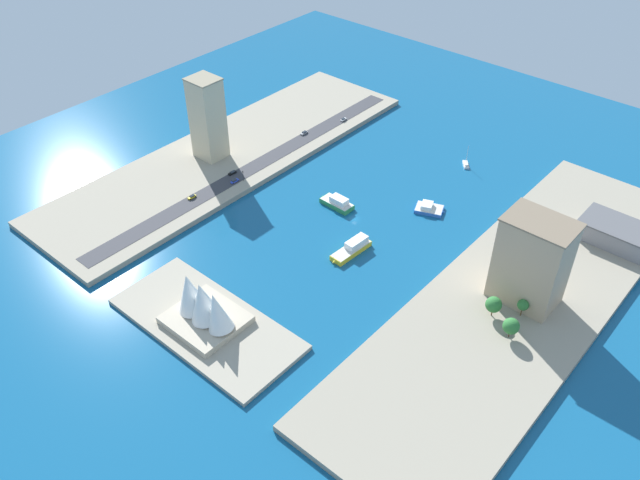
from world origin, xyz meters
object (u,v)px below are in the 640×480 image
object	(u,v)px
office_block_beige	(207,118)
opera_landmark	(203,305)
sailboat_small_white	(466,164)
traffic_light_waterfront	(243,174)
hatchback_blue	(234,181)
apartment_midrise_tan	(532,261)
suv_black	(232,173)
ferry_yellow_fast	(352,248)
van_white	(343,119)
sedan_silver	(304,133)
catamaran_blue	(429,208)
taxi_yellow_cab	(192,197)
warehouse_low_gray	(618,234)
ferry_green_doubledeck	(337,203)

from	to	relation	value
office_block_beige	opera_landmark	distance (m)	135.46
sailboat_small_white	traffic_light_waterfront	world-z (taller)	sailboat_small_white
hatchback_blue	opera_landmark	distance (m)	105.44
apartment_midrise_tan	suv_black	bearing A→B (deg)	5.00
ferry_yellow_fast	van_white	distance (m)	127.17
sedan_silver	ferry_yellow_fast	bearing A→B (deg)	143.90
sedan_silver	van_white	xyz separation A→B (m)	(-7.25, -29.06, -0.02)
sedan_silver	catamaran_blue	bearing A→B (deg)	172.14
taxi_yellow_cab	traffic_light_waterfront	xyz separation A→B (m)	(-8.75, -29.27, 3.41)
office_block_beige	traffic_light_waterfront	xyz separation A→B (m)	(-33.94, 7.05, -19.53)
ferry_yellow_fast	sailboat_small_white	xyz separation A→B (m)	(-0.37, -104.08, -1.31)
traffic_light_waterfront	opera_landmark	size ratio (longest dim) A/B	0.21
ferry_yellow_fast	sailboat_small_white	world-z (taller)	sailboat_small_white
apartment_midrise_tan	suv_black	distance (m)	171.24
warehouse_low_gray	taxi_yellow_cab	bearing A→B (deg)	30.97
office_block_beige	opera_landmark	xyz separation A→B (m)	(-98.49, 91.68, -15.64)
ferry_green_doubledeck	traffic_light_waterfront	world-z (taller)	traffic_light_waterfront
catamaran_blue	warehouse_low_gray	bearing A→B (deg)	-158.18
ferry_green_doubledeck	ferry_yellow_fast	bearing A→B (deg)	140.68
sailboat_small_white	hatchback_blue	xyz separation A→B (m)	(84.49, 102.36, 2.94)
ferry_green_doubledeck	traffic_light_waterfront	distance (m)	54.85
office_block_beige	apartment_midrise_tan	bearing A→B (deg)	-177.42
office_block_beige	sedan_silver	xyz separation A→B (m)	(-23.94, -53.74, -23.00)
van_white	sailboat_small_white	bearing A→B (deg)	-174.21
catamaran_blue	opera_landmark	distance (m)	134.42
van_white	ferry_yellow_fast	bearing A→B (deg)	131.29
apartment_midrise_tan	warehouse_low_gray	world-z (taller)	apartment_midrise_tan
ferry_green_doubledeck	office_block_beige	distance (m)	89.48
sedan_silver	suv_black	size ratio (longest dim) A/B	1.03
van_white	traffic_light_waterfront	size ratio (longest dim) A/B	0.70
opera_landmark	warehouse_low_gray	bearing A→B (deg)	-123.70
suv_black	opera_landmark	bearing A→B (deg)	131.03
warehouse_low_gray	catamaran_blue	bearing A→B (deg)	21.82
sedan_silver	traffic_light_waterfront	distance (m)	61.71
catamaran_blue	sailboat_small_white	bearing A→B (deg)	-80.56
sailboat_small_white	apartment_midrise_tan	xyz separation A→B (m)	(-77.98, 82.63, 22.81)
ferry_yellow_fast	suv_black	xyz separation A→B (m)	(91.09, -6.63, 1.58)
suv_black	van_white	world-z (taller)	suv_black
ferry_yellow_fast	apartment_midrise_tan	xyz separation A→B (m)	(-78.35, -21.45, 21.49)
office_block_beige	hatchback_blue	distance (m)	40.11
sedan_silver	office_block_beige	bearing A→B (deg)	65.99
catamaran_blue	sailboat_small_white	world-z (taller)	sailboat_small_white
sedan_silver	taxi_yellow_cab	size ratio (longest dim) A/B	1.07
apartment_midrise_tan	van_white	xyz separation A→B (m)	(162.25, -74.09, -19.93)
catamaran_blue	apartment_midrise_tan	distance (m)	79.32
sailboat_small_white	hatchback_blue	distance (m)	132.76
ferry_green_doubledeck	apartment_midrise_tan	size ratio (longest dim) A/B	0.48
apartment_midrise_tan	suv_black	world-z (taller)	apartment_midrise_tan
sailboat_small_white	van_white	size ratio (longest dim) A/B	2.79
ferry_yellow_fast	van_white	world-z (taller)	ferry_yellow_fast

